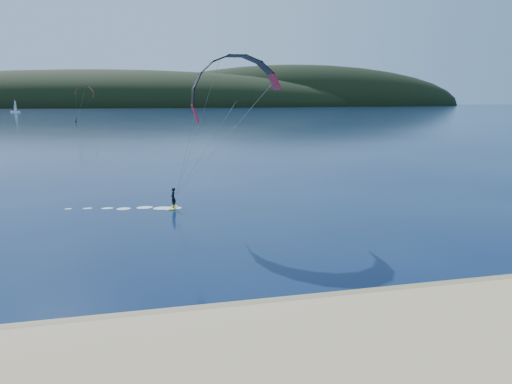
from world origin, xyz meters
TOP-DOWN VIEW (x-y plane):
  - ground at (0.00, 0.00)m, footprint 1800.00×1800.00m
  - wet_sand at (0.00, 4.50)m, footprint 220.00×2.50m
  - headland at (0.63, 745.28)m, footprint 1200.00×310.00m
  - kitesurfer_near at (5.84, 24.57)m, footprint 20.90×6.48m
  - kitesurfer_far at (-29.55, 193.98)m, footprint 9.89×8.45m
  - sailboat at (-113.37, 403.32)m, footprint 7.87×4.89m

SIDE VIEW (x-z plane):
  - ground at x=0.00m, z-range 0.00..0.00m
  - headland at x=0.63m, z-range -70.00..70.00m
  - wet_sand at x=0.00m, z-range 0.00..0.10m
  - sailboat at x=-113.37m, z-range -4.67..6.28m
  - kitesurfer_near at x=5.84m, z-range 3.10..16.94m
  - kitesurfer_far at x=-29.55m, z-range 4.87..20.03m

